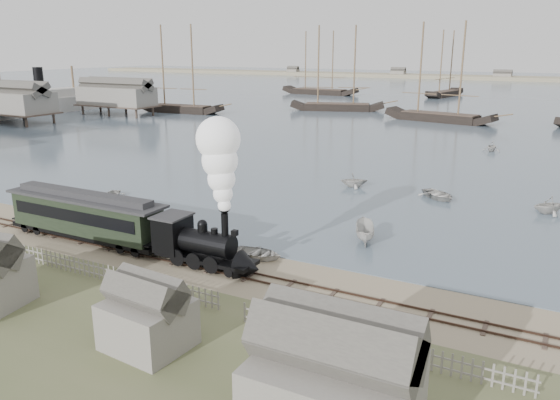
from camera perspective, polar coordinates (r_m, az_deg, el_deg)
The scene contains 24 objects.
ground at distance 39.50m, azimuth -4.24°, elevation -6.43°, with size 600.00×600.00×0.00m, color tan.
harbor_water at distance 202.44m, azimuth 22.51°, elevation 10.31°, with size 600.00×336.00×0.06m, color #4D5D6E.
rail_track at distance 37.94m, azimuth -5.85°, elevation -7.36°, with size 120.00×1.80×0.16m.
picket_fence_west at distance 38.37m, azimuth -18.27°, elevation -7.90°, with size 19.00×0.10×1.20m, color gray, non-canonical shape.
picket_fence_east at distance 28.62m, azimuth 9.75°, elevation -15.78°, with size 15.00×0.10×1.20m, color gray, non-canonical shape.
shed_mid at distance 29.78m, azimuth -13.49°, elevation -14.66°, with size 4.00×3.50×3.60m, color gray, non-canonical shape.
western_wharf at distance 119.51m, azimuth -25.89°, elevation 8.95°, with size 36.00×56.00×8.00m, color gray, non-canonical shape.
far_spit at distance 282.02m, azimuth 24.23°, elevation 11.31°, with size 500.00×20.00×1.80m, color tan.
locomotive at distance 36.73m, azimuth -6.89°, elevation -0.49°, with size 8.16×3.05×10.17m.
passenger_coach at distance 45.26m, azimuth -19.66°, elevation -1.43°, with size 14.57×2.81×3.54m.
beached_dinghy at distance 39.93m, azimuth -2.31°, elevation -5.56°, with size 3.68×2.63×0.76m, color #BCB9B3.
steamship at distance 139.65m, azimuth -23.80°, elevation 10.44°, with size 47.67×7.95×10.43m, color #BCB9B3, non-canonical shape.
rowboat_0 at distance 57.89m, azimuth -17.32°, elevation 0.51°, with size 3.29×2.35×0.68m, color #BCB9B3.
rowboat_1 at distance 60.14m, azimuth 7.74°, elevation 2.06°, with size 2.93×2.53×1.54m, color #BCB9B3.
rowboat_2 at distance 43.43m, azimuth 8.83°, elevation -3.37°, with size 3.82×1.44×1.48m, color #BCB9B3.
rowboat_3 at distance 57.34m, azimuth 16.22°, elevation 0.55°, with size 4.16×2.97×0.86m, color #BCB9B3.
rowboat_4 at distance 55.83m, azimuth 26.29°, elevation -0.44°, with size 3.18×2.74×1.67m, color #BCB9B3.
rowboat_6 at distance 84.55m, azimuth -7.63°, elevation 5.74°, with size 3.77×2.69×0.78m, color #BCB9B3.
rowboat_7 at distance 86.27m, azimuth 21.27°, elevation 5.24°, with size 2.81×2.43×1.48m, color #BCB9B3.
schooner_0 at distance 131.03m, azimuth -10.51°, elevation 13.33°, with size 21.10×4.87×20.00m, color black, non-canonical shape.
schooner_1 at distance 133.99m, azimuth 6.10°, elevation 13.54°, with size 22.33×5.15×20.00m, color black, non-canonical shape.
schooner_2 at distance 117.64m, azimuth 16.63°, elevation 12.71°, with size 22.74×5.25×20.00m, color black, non-canonical shape.
schooner_6 at distance 180.88m, azimuth 4.23°, elevation 14.11°, with size 25.48×5.88×20.00m, color black, non-canonical shape.
schooner_7 at distance 179.36m, azimuth 17.05°, elevation 13.48°, with size 20.37×4.70×20.00m, color black, non-canonical shape.
Camera 1 is at (19.56, -30.95, 14.82)m, focal length 35.00 mm.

